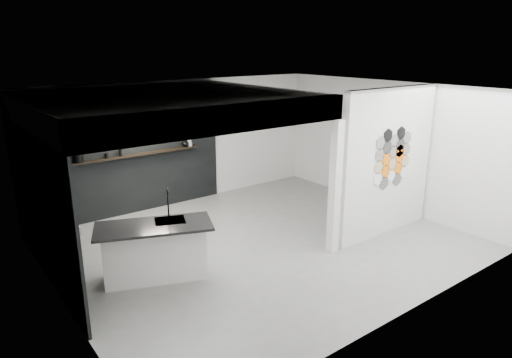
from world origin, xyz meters
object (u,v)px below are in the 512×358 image
object	(u,v)px
partition_panel	(388,163)
glass_vase	(190,143)
kettle	(185,144)
utensil_cup	(106,156)
stockpot	(78,158)
glass_bowl	(190,144)
bottle_dark	(120,152)
kitchen_island	(155,250)
wall_basin	(62,228)

from	to	relation	value
partition_panel	glass_vase	world-z (taller)	partition_panel
kettle	utensil_cup	distance (m)	1.81
stockpot	kettle	size ratio (longest dim) A/B	1.21
glass_bowl	stockpot	bearing A→B (deg)	180.00
stockpot	bottle_dark	xyz separation A→B (m)	(0.85, 0.00, 0.00)
kettle	glass_vase	xyz separation A→B (m)	(0.11, 0.00, 0.00)
partition_panel	kettle	bearing A→B (deg)	119.44
glass_vase	kitchen_island	bearing A→B (deg)	-128.02
kettle	glass_vase	bearing A→B (deg)	-19.82
stockpot	glass_vase	xyz separation A→B (m)	(2.47, 0.00, -0.01)
kettle	utensil_cup	size ratio (longest dim) A/B	1.67
glass_vase	kettle	bearing A→B (deg)	180.00
partition_panel	glass_bowl	bearing A→B (deg)	118.23
kitchen_island	glass_bowl	world-z (taller)	glass_bowl
utensil_cup	kitchen_island	bearing A→B (deg)	-96.91
wall_basin	kitchen_island	bearing A→B (deg)	-36.64
wall_basin	stockpot	size ratio (longest dim) A/B	3.08
wall_basin	kettle	bearing A→B (deg)	32.17
partition_panel	utensil_cup	bearing A→B (deg)	135.92
wall_basin	stockpot	bearing A→B (deg)	66.01
bottle_dark	glass_bowl	bearing A→B (deg)	0.00
kitchen_island	utensil_cup	bearing A→B (deg)	105.05
glass_vase	utensil_cup	world-z (taller)	glass_vase
stockpot	glass_vase	bearing A→B (deg)	0.00
stockpot	bottle_dark	world-z (taller)	same
kitchen_island	glass_bowl	bearing A→B (deg)	73.95
wall_basin	utensil_cup	size ratio (longest dim) A/B	6.22
glass_bowl	kettle	bearing A→B (deg)	180.00
kitchen_island	bottle_dark	distance (m)	3.11
wall_basin	glass_vase	size ratio (longest dim) A/B	4.38
stockpot	utensil_cup	xyz separation A→B (m)	(0.56, 0.00, -0.03)
partition_panel	kettle	world-z (taller)	partition_panel
wall_basin	glass_vase	bearing A→B (deg)	31.35
partition_panel	kitchen_island	size ratio (longest dim) A/B	1.47
kettle	glass_bowl	xyz separation A→B (m)	(0.11, 0.00, -0.02)
partition_panel	utensil_cup	size ratio (longest dim) A/B	29.04
kitchen_island	glass_vase	world-z (taller)	glass_vase
kitchen_island	stockpot	xyz separation A→B (m)	(-0.20, 2.90, 0.93)
wall_basin	glass_bowl	xyz separation A→B (m)	(3.39, 2.07, 0.51)
stockpot	kettle	xyz separation A→B (m)	(2.36, 0.00, -0.01)
partition_panel	kettle	distance (m)	4.44
wall_basin	partition_panel	bearing A→B (deg)	-18.23
glass_vase	utensil_cup	xyz separation A→B (m)	(-1.92, 0.00, -0.02)
bottle_dark	utensil_cup	bearing A→B (deg)	180.00
wall_basin	glass_vase	world-z (taller)	glass_vase
kitchen_island	utensil_cup	size ratio (longest dim) A/B	19.72
stockpot	wall_basin	bearing A→B (deg)	-113.99
glass_bowl	wall_basin	bearing A→B (deg)	-148.65
stockpot	bottle_dark	bearing A→B (deg)	0.00
partition_panel	utensil_cup	distance (m)	5.56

